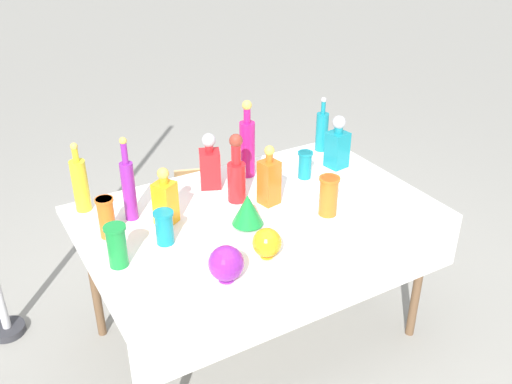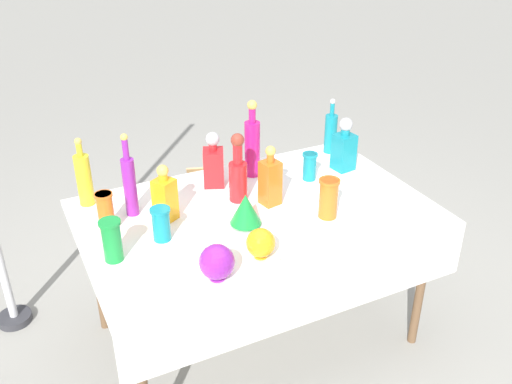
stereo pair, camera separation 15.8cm
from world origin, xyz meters
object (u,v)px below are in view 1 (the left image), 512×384
object	(u,v)px
square_decanter_0	(337,145)
square_decanter_3	(165,200)
square_decanter_2	(269,180)
slender_vase_2	(305,164)
tall_bottle_0	(322,130)
round_bowl_0	(267,243)
fluted_vase_0	(248,209)
tall_bottle_4	(247,145)
tall_bottle_2	(237,174)
round_bowl_1	(226,263)
slender_vase_3	(164,226)
tall_bottle_3	(80,184)
slender_vase_1	(117,245)
tall_bottle_1	(129,187)
slender_vase_0	(329,195)
slender_vase_4	(106,216)
cardboard_box_behind_left	(212,204)
square_decanter_1	(210,165)

from	to	relation	value
square_decanter_0	square_decanter_3	bearing A→B (deg)	-175.58
square_decanter_2	slender_vase_2	size ratio (longest dim) A/B	2.06
tall_bottle_0	round_bowl_0	bearing A→B (deg)	-137.34
fluted_vase_0	tall_bottle_4	bearing A→B (deg)	60.68
tall_bottle_2	round_bowl_1	bearing A→B (deg)	-122.13
tall_bottle_4	slender_vase_3	bearing A→B (deg)	-148.24
tall_bottle_0	tall_bottle_3	bearing A→B (deg)	179.72
slender_vase_3	slender_vase_1	bearing A→B (deg)	-165.53
tall_bottle_1	tall_bottle_4	distance (m)	0.68
slender_vase_0	slender_vase_1	world-z (taller)	slender_vase_0
square_decanter_0	tall_bottle_3	bearing A→B (deg)	170.28
fluted_vase_0	square_decanter_2	bearing A→B (deg)	33.94
square_decanter_0	slender_vase_2	distance (m)	0.23
slender_vase_4	cardboard_box_behind_left	world-z (taller)	slender_vase_4
tall_bottle_0	square_decanter_1	bearing A→B (deg)	-173.74
square_decanter_1	cardboard_box_behind_left	xyz separation A→B (m)	(0.37, 0.78, -0.72)
square_decanter_1	square_decanter_2	world-z (taller)	square_decanter_2
tall_bottle_2	slender_vase_4	bearing A→B (deg)	179.99
tall_bottle_0	slender_vase_4	distance (m)	1.37
tall_bottle_2	slender_vase_1	bearing A→B (deg)	-160.97
slender_vase_2	round_bowl_0	xyz separation A→B (m)	(-0.54, -0.51, -0.01)
slender_vase_4	slender_vase_0	bearing A→B (deg)	-19.15
tall_bottle_0	tall_bottle_1	bearing A→B (deg)	-171.35
slender_vase_3	fluted_vase_0	distance (m)	0.38
fluted_vase_0	slender_vase_1	bearing A→B (deg)	-179.65
tall_bottle_0	slender_vase_2	distance (m)	0.37
round_bowl_1	slender_vase_1	bearing A→B (deg)	137.33
square_decanter_1	round_bowl_0	distance (m)	0.68
fluted_vase_0	round_bowl_1	size ratio (longest dim) A/B	1.04
square_decanter_2	round_bowl_0	bearing A→B (deg)	-122.30
tall_bottle_0	slender_vase_0	world-z (taller)	tall_bottle_0
fluted_vase_0	tall_bottle_0	bearing A→B (deg)	33.21
tall_bottle_3	round_bowl_0	distance (m)	0.94
tall_bottle_0	slender_vase_4	xyz separation A→B (m)	(-1.34, -0.28, -0.02)
tall_bottle_2	tall_bottle_3	distance (m)	0.72
square_decanter_2	tall_bottle_0	bearing A→B (deg)	32.98
slender_vase_2	square_decanter_0	bearing A→B (deg)	6.38
tall_bottle_3	slender_vase_2	size ratio (longest dim) A/B	2.34
tall_bottle_0	square_decanter_3	size ratio (longest dim) A/B	1.16
square_decanter_1	slender_vase_1	world-z (taller)	square_decanter_1
slender_vase_2	tall_bottle_1	bearing A→B (deg)	176.21
slender_vase_3	round_bowl_1	bearing A→B (deg)	-73.65
tall_bottle_2	slender_vase_0	distance (m)	0.45
tall_bottle_1	slender_vase_1	xyz separation A→B (m)	(-0.17, -0.32, -0.06)
slender_vase_0	tall_bottle_3	bearing A→B (deg)	147.79
round_bowl_0	fluted_vase_0	bearing A→B (deg)	78.49
square_decanter_0	slender_vase_4	distance (m)	1.28
tall_bottle_2	slender_vase_2	size ratio (longest dim) A/B	2.38
square_decanter_1	slender_vase_3	distance (m)	0.54
slender_vase_1	fluted_vase_0	size ratio (longest dim) A/B	1.19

